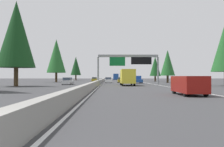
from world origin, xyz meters
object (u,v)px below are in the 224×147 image
object	(u,v)px
conifer_right_mid	(168,63)
conifer_left_mid	(56,56)
sedan_far_left	(121,80)
sign_gantry_overhead	(129,61)
conifer_left_near	(16,34)
bus_near_right	(116,77)
box_truck_distant_a	(127,77)
minivan_mid_right	(189,84)
conifer_left_far	(76,66)
oncoming_near	(68,81)
oncoming_far	(95,79)
pickup_far_right	(137,80)
sedan_mid_left	(108,80)
conifer_right_far	(155,66)

from	to	relation	value
conifer_right_mid	conifer_left_mid	world-z (taller)	conifer_left_mid
sedan_far_left	conifer_right_mid	xyz separation A→B (m)	(-1.19, -12.50, 4.67)
sign_gantry_overhead	conifer_left_near	size ratio (longest dim) A/B	0.87
bus_near_right	box_truck_distant_a	bearing A→B (deg)	-179.96
minivan_mid_right	conifer_left_mid	bearing A→B (deg)	24.03
conifer_left_near	conifer_left_far	xyz separation A→B (m)	(67.07, -0.85, -2.42)
oncoming_near	oncoming_far	bearing A→B (deg)	173.56
conifer_right_mid	pickup_far_right	bearing A→B (deg)	112.68
sedan_mid_left	oncoming_near	size ratio (longest dim) A/B	1.00
sedan_far_left	conifer_right_far	distance (m)	21.53
sedan_far_left	bus_near_right	size ratio (longest dim) A/B	0.38
conifer_right_far	conifer_left_far	distance (m)	39.53
box_truck_distant_a	bus_near_right	xyz separation A→B (m)	(80.54, 0.06, 0.11)
sedan_far_left	oncoming_near	xyz separation A→B (m)	(-16.15, 11.77, 0.00)
sedan_far_left	oncoming_near	distance (m)	19.98
conifer_right_mid	conifer_right_far	xyz separation A→B (m)	(18.08, -0.06, -0.17)
bus_near_right	sedan_mid_left	size ratio (longest dim) A/B	2.61
oncoming_far	conifer_right_far	distance (m)	21.23
box_truck_distant_a	conifer_left_near	distance (m)	20.78
bus_near_right	conifer_left_near	size ratio (longest dim) A/B	0.79
box_truck_distant_a	conifer_left_far	world-z (taller)	conifer_left_far
oncoming_far	conifer_left_mid	distance (m)	15.92
sedan_far_left	oncoming_far	xyz separation A→B (m)	(15.87, 8.16, 0.00)
box_truck_distant_a	sedan_mid_left	xyz separation A→B (m)	(19.22, 3.62, -0.93)
bus_near_right	oncoming_near	bearing A→B (deg)	171.06
sedan_far_left	oncoming_near	size ratio (longest dim) A/B	1.00
oncoming_far	oncoming_near	bearing A→B (deg)	-6.44
sedan_far_left	sedan_mid_left	bearing A→B (deg)	119.92
box_truck_distant_a	oncoming_far	size ratio (longest dim) A/B	1.93
oncoming_far	bus_near_right	bearing A→B (deg)	169.24
bus_near_right	oncoming_far	size ratio (longest dim) A/B	2.61
oncoming_near	conifer_right_far	xyz separation A→B (m)	(33.04, -24.33, 4.51)
conifer_left_mid	sign_gantry_overhead	bearing A→B (deg)	-139.31
box_truck_distant_a	oncoming_far	world-z (taller)	box_truck_distant_a
sign_gantry_overhead	conifer_left_far	bearing A→B (deg)	17.98
conifer_left_near	sedan_far_left	bearing A→B (deg)	-36.88
pickup_far_right	oncoming_near	bearing A→B (deg)	125.92
box_truck_distant_a	bus_near_right	bearing A→B (deg)	0.04
conifer_left_far	oncoming_near	bearing A→B (deg)	-173.82
oncoming_far	conifer_left_far	xyz separation A→B (m)	(26.00, 9.89, 5.72)
pickup_far_right	conifer_left_near	distance (m)	31.67
conifer_left_mid	sedan_far_left	bearing A→B (deg)	-109.53
sign_gantry_overhead	conifer_right_far	distance (m)	35.34
conifer_right_far	oncoming_far	bearing A→B (deg)	92.83
sign_gantry_overhead	box_truck_distant_a	distance (m)	5.83
sign_gantry_overhead	minivan_mid_right	xyz separation A→B (m)	(-28.39, -3.05, -3.96)
minivan_mid_right	sign_gantry_overhead	bearing A→B (deg)	6.12
sedan_far_left	conifer_right_mid	bearing A→B (deg)	-95.42
box_truck_distant_a	pickup_far_right	world-z (taller)	box_truck_distant_a
sign_gantry_overhead	sedan_mid_left	distance (m)	15.68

